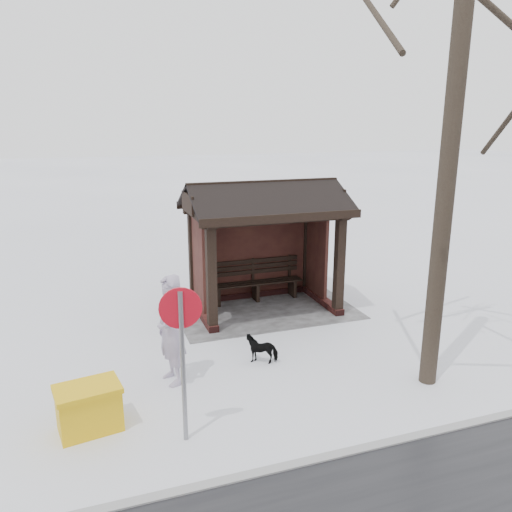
# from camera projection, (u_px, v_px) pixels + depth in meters

# --- Properties ---
(ground) EXTENTS (120.00, 120.00, 0.00)m
(ground) POSITION_uv_depth(u_px,v_px,m) (264.00, 309.00, 12.03)
(ground) COLOR white
(ground) RESTS_ON ground
(kerb) EXTENTS (120.00, 0.15, 0.06)m
(kerb) POSITION_uv_depth(u_px,v_px,m) (397.00, 441.00, 7.01)
(kerb) COLOR gray
(kerb) RESTS_ON ground
(trampled_patch) EXTENTS (4.20, 3.20, 0.02)m
(trampled_patch) POSITION_uv_depth(u_px,v_px,m) (261.00, 306.00, 12.21)
(trampled_patch) COLOR gray
(trampled_patch) RESTS_ON ground
(bus_shelter) EXTENTS (3.60, 2.40, 3.09)m
(bus_shelter) POSITION_uv_depth(u_px,v_px,m) (262.00, 219.00, 11.62)
(bus_shelter) COLOR #331312
(bus_shelter) RESTS_ON ground
(pedestrian) EXTENTS (0.60, 0.79, 1.92)m
(pedestrian) POSITION_uv_depth(u_px,v_px,m) (171.00, 330.00, 8.41)
(pedestrian) COLOR #9F93AC
(pedestrian) RESTS_ON ground
(dog) EXTENTS (0.67, 0.51, 0.52)m
(dog) POSITION_uv_depth(u_px,v_px,m) (262.00, 348.00, 9.34)
(dog) COLOR black
(dog) RESTS_ON ground
(grit_bin) EXTENTS (1.00, 0.76, 0.70)m
(grit_bin) POSITION_uv_depth(u_px,v_px,m) (89.00, 408.00, 7.21)
(grit_bin) COLOR #E0AD0D
(grit_bin) RESTS_ON ground
(road_sign) EXTENTS (0.58, 0.12, 2.26)m
(road_sign) POSITION_uv_depth(u_px,v_px,m) (181.00, 332.00, 6.67)
(road_sign) COLOR gray
(road_sign) RESTS_ON ground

